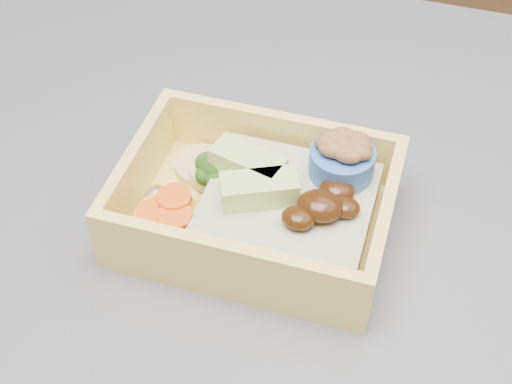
% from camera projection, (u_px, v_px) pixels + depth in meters
% --- Properties ---
extents(bento_box, '(0.16, 0.12, 0.06)m').
position_uv_depth(bento_box, '(265.00, 203.00, 0.43)').
color(bento_box, '#FFDF69').
rests_on(bento_box, island).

